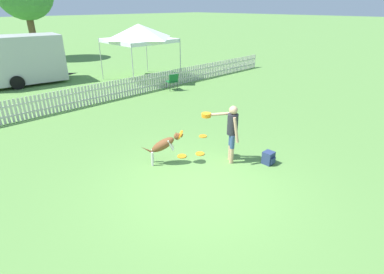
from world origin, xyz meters
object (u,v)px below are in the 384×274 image
object	(u,v)px
frisbee_near_handler	(203,136)
backpack_on_grass	(269,158)
leaping_dog	(164,144)
equipment_trailer	(21,59)
frisbee_near_dog	(182,156)
handler_person	(230,127)
folding_chair_center	(173,80)
canopy_tent_main	(139,33)
frisbee_midfield	(200,154)

from	to	relation	value
frisbee_near_handler	backpack_on_grass	size ratio (longest dim) A/B	0.74
leaping_dog	frisbee_near_handler	size ratio (longest dim) A/B	3.80
backpack_on_grass	equipment_trailer	distance (m)	14.21
frisbee_near_handler	frisbee_near_dog	distance (m)	1.54
handler_person	frisbee_near_handler	size ratio (longest dim) A/B	6.22
frisbee_near_handler	folding_chair_center	bearing A→B (deg)	58.81
canopy_tent_main	handler_person	bearing A→B (deg)	-112.45
handler_person	frisbee_midfield	xyz separation A→B (m)	(-0.27, 0.82, -0.99)
frisbee_midfield	equipment_trailer	xyz separation A→B (m)	(-0.83, 12.38, 1.30)
canopy_tent_main	equipment_trailer	size ratio (longest dim) A/B	0.65
frisbee_near_handler	frisbee_midfield	distance (m)	1.26
frisbee_near_handler	backpack_on_grass	distance (m)	2.49
folding_chair_center	equipment_trailer	bearing A→B (deg)	-38.54
leaping_dog	backpack_on_grass	distance (m)	2.81
canopy_tent_main	folding_chair_center	bearing A→B (deg)	-94.98
frisbee_near_handler	equipment_trailer	xyz separation A→B (m)	(-1.79, 11.57, 1.30)
handler_person	canopy_tent_main	distance (m)	10.60
handler_person	backpack_on_grass	size ratio (longest dim) A/B	4.57
handler_person	frisbee_near_handler	xyz separation A→B (m)	(0.69, 1.64, -0.99)
frisbee_near_dog	folding_chair_center	distance (m)	7.20
frisbee_near_handler	backpack_on_grass	xyz separation A→B (m)	(-0.04, -2.49, 0.16)
frisbee_near_dog	folding_chair_center	world-z (taller)	folding_chair_center
frisbee_midfield	backpack_on_grass	distance (m)	1.92
frisbee_near_handler	frisbee_midfield	size ratio (longest dim) A/B	1.00
backpack_on_grass	equipment_trailer	world-z (taller)	equipment_trailer
backpack_on_grass	equipment_trailer	bearing A→B (deg)	97.13
frisbee_near_dog	canopy_tent_main	world-z (taller)	canopy_tent_main
frisbee_near_handler	backpack_on_grass	bearing A→B (deg)	-90.85
frisbee_near_handler	equipment_trailer	world-z (taller)	equipment_trailer
folding_chair_center	frisbee_near_handler	bearing A→B (deg)	73.70
handler_person	frisbee_midfield	distance (m)	1.31
leaping_dog	folding_chair_center	bearing A→B (deg)	177.64
leaping_dog	backpack_on_grass	world-z (taller)	leaping_dog
leaping_dog	equipment_trailer	size ratio (longest dim) A/B	0.20
folding_chair_center	frisbee_midfield	bearing A→B (deg)	70.45
frisbee_near_dog	canopy_tent_main	bearing A→B (deg)	61.12
handler_person	leaping_dog	world-z (taller)	handler_person
handler_person	frisbee_midfield	bearing A→B (deg)	58.14
folding_chair_center	leaping_dog	bearing A→B (deg)	62.57
frisbee_near_dog	leaping_dog	bearing A→B (deg)	177.98
frisbee_near_handler	canopy_tent_main	world-z (taller)	canopy_tent_main
frisbee_near_handler	frisbee_near_dog	world-z (taller)	same
backpack_on_grass	folding_chair_center	bearing A→B (deg)	67.69
equipment_trailer	backpack_on_grass	bearing A→B (deg)	-74.89
frisbee_midfield	backpack_on_grass	size ratio (longest dim) A/B	0.74
frisbee_near_dog	frisbee_midfield	world-z (taller)	same
frisbee_near_dog	equipment_trailer	world-z (taller)	equipment_trailer
equipment_trailer	handler_person	bearing A→B (deg)	-77.24
canopy_tent_main	equipment_trailer	distance (m)	6.32
leaping_dog	frisbee_near_handler	xyz separation A→B (m)	(2.03, 0.54, -0.56)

